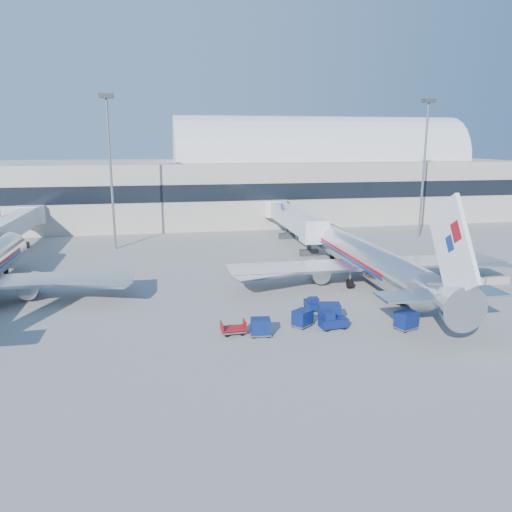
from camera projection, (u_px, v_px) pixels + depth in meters
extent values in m
plane|color=gray|center=(293.00, 302.00, 50.82)|extent=(260.00, 260.00, 0.00)
cube|color=#B2AA9E|center=(99.00, 193.00, 98.59)|extent=(170.00, 28.00, 12.00)
cube|color=black|center=(89.00, 195.00, 85.01)|extent=(170.00, 0.40, 3.00)
cylinder|color=silver|center=(318.00, 160.00, 105.33)|extent=(60.00, 18.00, 18.00)
cylinder|color=silver|center=(364.00, 257.00, 57.71)|extent=(3.80, 28.00, 3.80)
sphere|color=silver|center=(326.00, 235.00, 71.12)|extent=(3.72, 3.72, 3.72)
cone|color=silver|center=(445.00, 298.00, 41.35)|extent=(3.80, 6.00, 3.80)
cube|color=maroon|center=(361.00, 253.00, 58.61)|extent=(3.85, 20.16, 0.32)
cube|color=navy|center=(361.00, 256.00, 58.70)|extent=(3.85, 20.16, 0.32)
cube|color=white|center=(453.00, 248.00, 39.88)|extent=(0.35, 7.79, 8.74)
cube|color=silver|center=(442.00, 294.00, 41.78)|extent=(11.00, 3.00, 0.18)
cube|color=silver|center=(367.00, 264.00, 56.89)|extent=(32.00, 5.00, 0.28)
cylinder|color=#B7B7BC|center=(317.00, 271.00, 57.55)|extent=(2.10, 3.80, 2.10)
cylinder|color=#B7B7BC|center=(405.00, 267.00, 59.53)|extent=(2.10, 3.80, 2.10)
cylinder|color=black|center=(332.00, 257.00, 68.80)|extent=(0.40, 0.90, 0.90)
sphere|color=silver|center=(11.00, 246.00, 63.56)|extent=(3.72, 3.72, 3.72)
cylinder|color=#B7B7BC|center=(32.00, 285.00, 51.97)|extent=(2.10, 3.80, 2.10)
cylinder|color=black|center=(6.00, 271.00, 61.24)|extent=(0.40, 0.90, 0.90)
cube|color=silver|center=(292.00, 218.00, 80.01)|extent=(2.70, 24.00, 2.70)
cube|color=silver|center=(314.00, 231.00, 68.33)|extent=(3.40, 3.20, 3.20)
cylinder|color=silver|center=(276.00, 208.00, 91.02)|extent=(4.40, 4.40, 3.00)
cube|color=#2D2D30|center=(309.00, 243.00, 70.93)|extent=(0.50, 0.50, 3.00)
cube|color=#2D2D30|center=(309.00, 253.00, 71.24)|extent=(2.60, 1.00, 0.90)
cube|color=#2D2D30|center=(287.00, 228.00, 83.38)|extent=(0.50, 0.50, 3.00)
cube|color=#2D2D30|center=(287.00, 236.00, 83.69)|extent=(2.60, 1.00, 0.90)
cube|color=navy|center=(282.00, 207.00, 79.32)|extent=(0.12, 1.40, 0.90)
cube|color=silver|center=(12.00, 226.00, 72.45)|extent=(2.70, 24.00, 2.70)
cylinder|color=silver|center=(31.00, 214.00, 83.46)|extent=(4.40, 4.40, 3.00)
cube|color=#2D2D30|center=(19.00, 237.00, 75.82)|extent=(0.50, 0.50, 3.00)
cube|color=#2D2D30|center=(20.00, 245.00, 76.13)|extent=(2.60, 1.00, 0.90)
cylinder|color=slate|center=(111.00, 176.00, 73.47)|extent=(0.36, 0.36, 22.00)
cube|color=#2D2D30|center=(106.00, 96.00, 70.92)|extent=(2.00, 1.20, 0.60)
cylinder|color=slate|center=(423.00, 172.00, 82.46)|extent=(0.36, 0.36, 22.00)
cube|color=#2D2D30|center=(429.00, 101.00, 79.92)|extent=(2.00, 1.20, 0.60)
cube|color=#9E9E96|center=(444.00, 283.00, 55.88)|extent=(3.00, 0.55, 0.90)
cube|color=#9E9E96|center=(471.00, 282.00, 56.47)|extent=(3.00, 0.55, 0.90)
cube|color=#9E9E96|center=(497.00, 280.00, 57.06)|extent=(3.00, 0.55, 0.90)
cube|color=#0A1851|center=(333.00, 322.00, 43.53)|extent=(2.52, 1.47, 0.78)
cube|color=#0A1851|center=(328.00, 316.00, 43.24)|extent=(1.05, 1.15, 0.73)
cylinder|color=black|center=(339.00, 323.00, 44.28)|extent=(0.61, 0.30, 0.58)
cube|color=#0A1851|center=(407.00, 299.00, 49.91)|extent=(2.70, 2.43, 0.80)
cube|color=#0A1851|center=(402.00, 292.00, 49.99)|extent=(1.40, 1.42, 0.75)
cylinder|color=black|center=(417.00, 302.00, 50.04)|extent=(0.62, 0.54, 0.60)
cube|color=#0A1851|center=(312.00, 305.00, 48.44)|extent=(1.09, 2.12, 0.69)
cube|color=#0A1851|center=(313.00, 301.00, 47.88)|extent=(0.93, 0.84, 0.64)
cylinder|color=black|center=(305.00, 305.00, 49.11)|extent=(0.21, 0.52, 0.51)
cube|color=#0A1851|center=(329.00, 312.00, 44.86)|extent=(2.13, 1.79, 1.54)
cube|color=slate|center=(329.00, 320.00, 45.03)|extent=(2.25, 1.86, 0.11)
cylinder|color=black|center=(336.00, 318.00, 45.62)|extent=(0.45, 0.24, 0.42)
cube|color=#0A1851|center=(302.00, 317.00, 43.95)|extent=(2.05, 1.99, 1.30)
cube|color=slate|center=(302.00, 324.00, 44.10)|extent=(2.15, 2.08, 0.09)
cylinder|color=black|center=(302.00, 321.00, 44.88)|extent=(0.37, 0.34, 0.36)
cube|color=#0A1851|center=(261.00, 326.00, 41.84)|extent=(1.77, 1.45, 1.31)
cube|color=slate|center=(261.00, 334.00, 41.99)|extent=(1.86, 1.51, 0.09)
cylinder|color=black|center=(268.00, 331.00, 42.52)|extent=(0.38, 0.19, 0.36)
cube|color=#0A1851|center=(406.00, 319.00, 43.28)|extent=(2.10, 1.89, 1.39)
cube|color=slate|center=(406.00, 327.00, 43.44)|extent=(2.21, 1.97, 0.10)
cylinder|color=black|center=(406.00, 324.00, 44.23)|extent=(0.41, 0.29, 0.38)
cube|color=#0A1851|center=(454.00, 304.00, 46.96)|extent=(2.08, 1.72, 1.53)
cube|color=slate|center=(453.00, 312.00, 47.14)|extent=(2.19, 1.79, 0.11)
cylinder|color=black|center=(455.00, 310.00, 47.91)|extent=(0.44, 0.22, 0.42)
cube|color=slate|center=(233.00, 330.00, 42.33)|extent=(2.13, 1.50, 0.11)
cube|color=maroon|center=(233.00, 328.00, 42.29)|extent=(2.13, 1.55, 0.08)
cylinder|color=black|center=(240.00, 329.00, 43.00)|extent=(0.38, 0.17, 0.38)
imported|color=#98E117|center=(479.00, 312.00, 45.24)|extent=(0.66, 0.76, 1.76)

